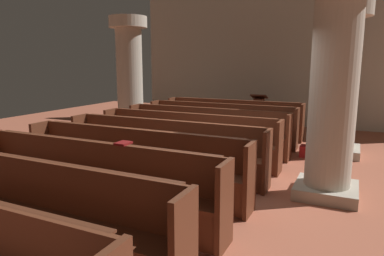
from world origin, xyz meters
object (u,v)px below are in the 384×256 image
at_px(hymn_book, 123,143).
at_px(pillar_far_side, 130,74).
at_px(pillar_aisle_side, 342,78).
at_px(lectern, 259,115).
at_px(pew_row_2, 205,129).
at_px(pew_row_4, 163,147).
at_px(pew_row_0, 232,117).
at_px(pillar_aisle_rear, 334,85).
at_px(pew_row_5, 132,160).
at_px(pew_row_7, 25,206).
at_px(pew_row_3, 187,136).
at_px(kneeler_box_red, 308,151).
at_px(pew_row_6, 89,179).
at_px(pew_row_1, 220,122).

bearing_deg(hymn_book, pillar_far_side, 124.15).
bearing_deg(pillar_aisle_side, lectern, 137.16).
relative_size(pew_row_2, pew_row_4, 1.00).
bearing_deg(pew_row_0, pew_row_2, -90.00).
height_order(pew_row_4, pillar_aisle_rear, pillar_aisle_rear).
distance_m(pew_row_5, pew_row_7, 1.94).
relative_size(pew_row_2, pillar_aisle_rear, 1.18).
height_order(pew_row_4, hymn_book, hymn_book).
bearing_deg(hymn_book, lectern, 90.08).
bearing_deg(pew_row_3, pew_row_0, 90.00).
distance_m(pillar_far_side, kneeler_box_red, 5.20).
bearing_deg(pillar_aisle_side, pew_row_4, -133.27).
bearing_deg(hymn_book, pew_row_6, -157.11).
bearing_deg(pillar_aisle_side, pillar_far_side, -179.46).
xyz_separation_m(pew_row_3, pew_row_5, (0.00, -1.94, 0.00)).
xyz_separation_m(pillar_aisle_side, lectern, (-2.34, 2.17, -1.24)).
height_order(pillar_far_side, pillar_aisle_rear, same).
height_order(pew_row_4, pew_row_5, same).
bearing_deg(pew_row_1, pillar_aisle_side, 0.52).
bearing_deg(hymn_book, pew_row_2, 96.70).
bearing_deg(pew_row_1, pew_row_4, -90.00).
relative_size(pew_row_1, pillar_aisle_rear, 1.18).
xyz_separation_m(pew_row_6, pillar_far_side, (-2.71, 4.82, 1.17)).
height_order(pew_row_0, pillar_aisle_rear, pillar_aisle_rear).
relative_size(pew_row_0, pillar_aisle_rear, 1.18).
bearing_deg(kneeler_box_red, pew_row_2, -168.17).
relative_size(pillar_aisle_side, pillar_aisle_rear, 1.00).
relative_size(pew_row_7, lectern, 3.53).
relative_size(pew_row_4, pew_row_5, 1.00).
relative_size(pew_row_3, pew_row_7, 1.00).
xyz_separation_m(pew_row_1, pew_row_3, (0.00, -1.94, 0.00)).
height_order(pew_row_1, lectern, lectern).
height_order(pillar_aisle_side, pillar_aisle_rear, same).
bearing_deg(pew_row_1, pew_row_7, -90.00).
bearing_deg(pillar_far_side, pew_row_7, -64.91).
bearing_deg(pillar_aisle_rear, pew_row_6, -142.49).
height_order(pillar_aisle_side, hymn_book, pillar_aisle_side).
height_order(pew_row_7, lectern, lectern).
bearing_deg(pew_row_0, pillar_aisle_rear, -53.25).
xyz_separation_m(pew_row_3, hymn_book, (0.43, -2.73, 0.48)).
bearing_deg(pillar_aisle_rear, pew_row_4, -176.25).
relative_size(pew_row_6, hymn_book, 19.11).
distance_m(pew_row_2, lectern, 3.19).
xyz_separation_m(pew_row_3, pew_row_6, (0.00, -2.91, 0.00)).
height_order(pew_row_0, pew_row_6, same).
xyz_separation_m(pew_row_4, pew_row_7, (0.00, -2.91, 0.00)).
bearing_deg(pew_row_2, pew_row_6, -90.00).
bearing_deg(pew_row_5, pew_row_0, 90.00).
distance_m(pew_row_0, pew_row_5, 4.85).
height_order(pew_row_6, pillar_far_side, pillar_far_side).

